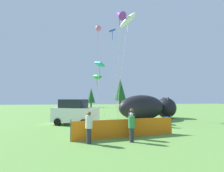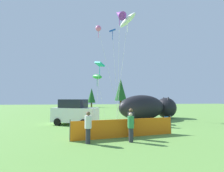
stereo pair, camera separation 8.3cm
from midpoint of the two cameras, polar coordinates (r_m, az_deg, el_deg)
ground_plane at (r=15.60m, az=6.02°, el=-13.02°), size 120.00×120.00×0.00m
parked_car at (r=16.68m, az=-11.94°, el=-8.44°), size 4.47×3.41×2.35m
folding_chair at (r=15.76m, az=17.08°, el=-10.80°), size 0.66×0.66×0.90m
inflatable_cat at (r=20.89m, az=11.76°, el=-7.12°), size 8.32×5.29×2.82m
safety_fence at (r=11.32m, az=4.63°, el=-13.53°), size 6.78×1.20×1.24m
spectator_in_yellow_shirt at (r=9.75m, az=-7.55°, el=-12.83°), size 0.37×0.37×1.71m
spectator_in_grey_shirt at (r=10.07m, az=6.39°, el=-12.82°), size 0.36×0.36×1.63m
spectator_in_white_shirt at (r=10.91m, az=6.48°, el=-11.62°), size 0.39×0.39×1.81m
kite_teal_diamond at (r=20.10m, az=-3.95°, el=6.82°), size 1.25×3.02×6.65m
kite_white_ghost at (r=20.72m, az=5.19°, el=20.48°), size 2.43×2.78×11.75m
kite_purple_delta at (r=20.93m, az=2.54°, el=22.31°), size 1.60×3.10×12.60m
kite_green_fish at (r=23.75m, az=-4.76°, el=3.01°), size 1.95×1.83×5.87m
kite_blue_box at (r=24.83m, az=0.29°, el=17.05°), size 1.23×1.13×12.04m
kite_pink_octopus at (r=25.08m, az=-4.33°, el=18.08°), size 3.22×0.78×12.38m
horizon_tree_east at (r=47.90m, az=2.89°, el=-1.24°), size 3.30×3.30×7.88m
horizon_tree_west at (r=49.37m, az=-6.65°, el=-3.10°), size 2.25×2.25×5.36m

